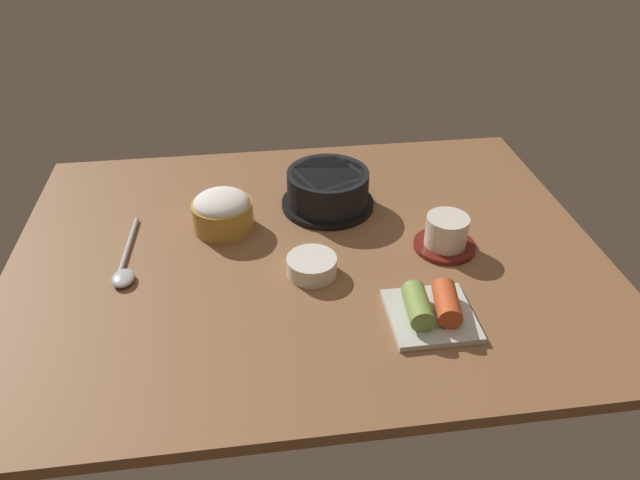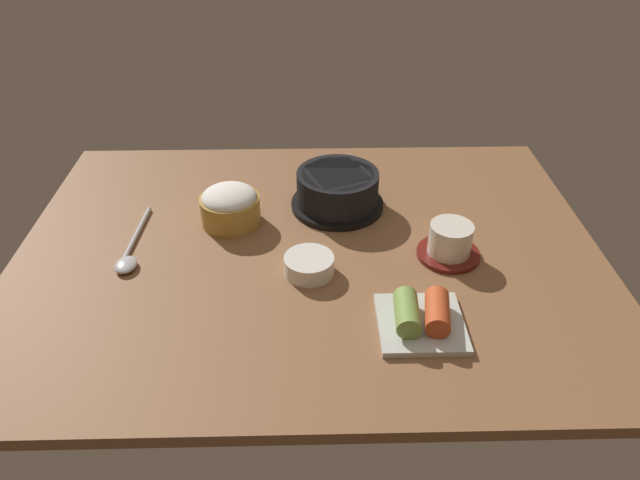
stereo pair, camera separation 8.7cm
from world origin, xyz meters
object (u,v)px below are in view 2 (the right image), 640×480
banchan_cup_center (306,265)px  spoon (129,254)px  stone_pot (337,190)px  rice_bowl (229,205)px  tea_cup_with_saucer (449,242)px  kimchi_plate (421,317)px

banchan_cup_center → spoon: banchan_cup_center is taller
stone_pot → spoon: stone_pot is taller
stone_pot → rice_bowl: 20.23cm
tea_cup_with_saucer → banchan_cup_center: tea_cup_with_saucer is taller
tea_cup_with_saucer → kimchi_plate: tea_cup_with_saucer is taller
kimchi_plate → tea_cup_with_saucer: bearing=66.3°
banchan_cup_center → kimchi_plate: size_ratio=0.65×
rice_bowl → banchan_cup_center: 20.64cm
rice_bowl → kimchi_plate: size_ratio=0.87×
tea_cup_with_saucer → banchan_cup_center: (-23.88, -4.05, -1.17)cm
banchan_cup_center → spoon: (-29.74, 4.92, -1.05)cm
rice_bowl → tea_cup_with_saucer: size_ratio=1.02×
rice_bowl → tea_cup_with_saucer: (37.59, -11.25, -0.75)cm
banchan_cup_center → spoon: 30.16cm
rice_bowl → kimchi_plate: 41.32cm
rice_bowl → stone_pot: bearing=13.9°
kimchi_plate → stone_pot: bearing=107.6°
banchan_cup_center → spoon: size_ratio=0.40×
stone_pot → kimchi_plate: bearing=-72.4°
rice_bowl → spoon: 19.33cm
spoon → rice_bowl: bearing=32.9°
kimchi_plate → spoon: (-46.17, 17.81, -1.13)cm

